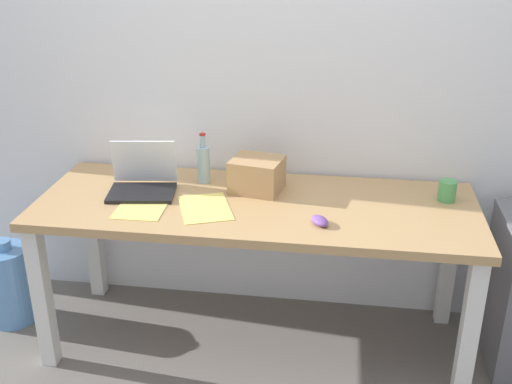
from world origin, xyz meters
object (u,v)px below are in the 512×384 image
Objects in this scene: laptop_left at (143,181)px; cardboard_box at (257,175)px; computer_mouse at (320,221)px; beer_bottle at (203,163)px; coffee_mug at (447,191)px; water_cooler_jug at (9,284)px; desk at (256,221)px.

cardboard_box is at bearing 9.98° from laptop_left.
computer_mouse is at bearing -45.72° from cardboard_box.
beer_bottle reaches higher than computer_mouse.
laptop_left reaches higher than computer_mouse.
laptop_left is at bearing -170.02° from cardboard_box.
beer_bottle is at bearing 31.52° from laptop_left.
laptop_left is 1.46× the size of cardboard_box.
beer_bottle reaches higher than coffee_mug.
beer_bottle is 1.20m from water_cooler_jug.
coffee_mug is (1.13, -0.06, -0.05)m from beer_bottle.
coffee_mug reaches higher than computer_mouse.
cardboard_box is at bearing -13.50° from beer_bottle.
coffee_mug is (1.39, 0.10, -0.00)m from laptop_left.
coffee_mug is (0.85, 0.14, 0.14)m from desk.
cardboard_box reaches higher than water_cooler_jug.
cardboard_box is 0.86m from coffee_mug.
computer_mouse is (0.58, -0.38, -0.08)m from beer_bottle.
beer_bottle is (0.25, 0.16, 0.05)m from laptop_left.
beer_bottle is at bearing 144.72° from desk.
desk is 0.40m from beer_bottle.
cardboard_box reaches higher than desk.
desk is 5.99× the size of laptop_left.
cardboard_box is 2.37× the size of coffee_mug.
desk is at bearing 117.21° from computer_mouse.
desk is at bearing -83.42° from cardboard_box.
computer_mouse reaches higher than water_cooler_jug.
coffee_mug is (0.86, 0.01, -0.03)m from cardboard_box.
desk is 0.56m from laptop_left.
laptop_left is 0.86m from computer_mouse.
desk is 8.08× the size of beer_bottle.
laptop_left is 0.53m from cardboard_box.
cardboard_box reaches higher than computer_mouse.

